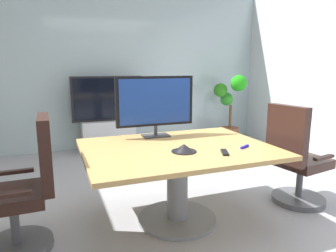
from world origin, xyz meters
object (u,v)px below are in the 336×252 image
office_chair_left (26,195)px  wall_display_unit (108,127)px  office_chair_right (295,163)px  tv_monitor (155,103)px  potted_plant (231,103)px  remote_control (225,152)px  conference_phone (184,148)px  conference_table (177,166)px

office_chair_left → wall_display_unit: wall_display_unit is taller
office_chair_right → tv_monitor: size_ratio=1.30×
tv_monitor → potted_plant: 2.98m
office_chair_left → tv_monitor: size_ratio=1.30×
wall_display_unit → remote_control: bearing=-81.0°
conference_phone → remote_control: bearing=-28.5°
conference_phone → wall_display_unit: bearing=93.5°
tv_monitor → remote_control: 0.96m
potted_plant → office_chair_right: bearing=-107.8°
office_chair_right → wall_display_unit: size_ratio=0.83×
office_chair_left → office_chair_right: same height
tv_monitor → wall_display_unit: bearing=93.4°
tv_monitor → wall_display_unit: 2.30m
conference_table → wall_display_unit: (-0.19, 2.68, -0.11)m
conference_table → office_chair_right: size_ratio=1.58×
potted_plant → conference_phone: bearing=-129.1°
office_chair_left → tv_monitor: (1.26, 0.47, 0.64)m
wall_display_unit → potted_plant: 2.37m
conference_phone → conference_table: bearing=85.7°
potted_plant → remote_control: bearing=-123.3°
conference_phone → tv_monitor: bearing=93.6°
tv_monitor → conference_phone: bearing=-86.4°
conference_table → wall_display_unit: bearing=94.0°
wall_display_unit → conference_phone: wall_display_unit is taller
office_chair_right → potted_plant: (0.83, 2.59, 0.33)m
wall_display_unit → potted_plant: (2.33, -0.21, 0.34)m
potted_plant → remote_control: 3.37m
conference_table → remote_control: remote_control is taller
conference_phone → remote_control: conference_phone is taller
office_chair_left → remote_control: (1.61, -0.36, 0.29)m
conference_table → wall_display_unit: wall_display_unit is taller
conference_table → tv_monitor: tv_monitor is taller
office_chair_right → tv_monitor: tv_monitor is taller
wall_display_unit → potted_plant: potted_plant is taller
wall_display_unit → conference_phone: 2.88m
potted_plant → remote_control: (-1.85, -2.82, -0.04)m
office_chair_left → tv_monitor: 1.49m
wall_display_unit → office_chair_right: bearing=-61.8°
office_chair_left → remote_control: office_chair_left is taller
conference_table → wall_display_unit: 2.69m
office_chair_right → tv_monitor: (-1.37, 0.59, 0.64)m
wall_display_unit → conference_table: bearing=-86.0°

